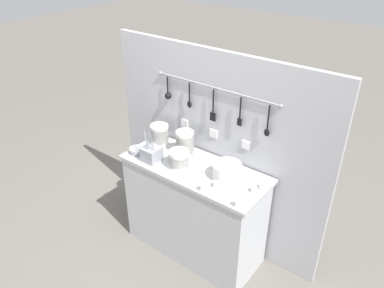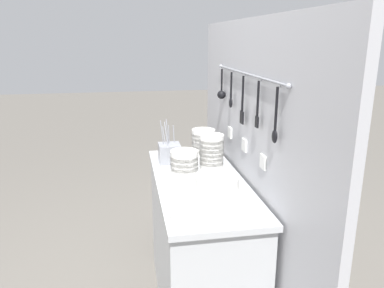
% 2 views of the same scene
% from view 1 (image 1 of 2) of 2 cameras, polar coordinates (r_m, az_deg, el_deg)
% --- Properties ---
extents(ground_plane, '(20.00, 20.00, 0.00)m').
position_cam_1_polar(ground_plane, '(3.51, 0.33, -15.37)').
color(ground_plane, '#666059').
extents(counter, '(1.20, 0.49, 0.87)m').
position_cam_1_polar(counter, '(3.21, 0.35, -9.95)').
color(counter, '#B7BABC').
rests_on(counter, ground).
extents(back_wall, '(2.00, 0.09, 1.74)m').
position_cam_1_polar(back_wall, '(3.14, 3.46, -1.16)').
color(back_wall, '#B2B2B7').
rests_on(back_wall, ground).
extents(bowl_stack_tall_left, '(0.16, 0.16, 0.14)m').
position_cam_1_polar(bowl_stack_tall_left, '(2.92, -2.02, -2.33)').
color(bowl_stack_tall_left, silver).
rests_on(bowl_stack_tall_left, counter).
extents(bowl_stack_wide_centre, '(0.16, 0.16, 0.17)m').
position_cam_1_polar(bowl_stack_wide_centre, '(3.24, -4.97, 1.48)').
color(bowl_stack_wide_centre, silver).
rests_on(bowl_stack_wide_centre, counter).
extents(bowl_stack_nested_right, '(0.15, 0.15, 0.21)m').
position_cam_1_polar(bowl_stack_nested_right, '(3.06, -1.09, 0.16)').
color(bowl_stack_nested_right, silver).
rests_on(bowl_stack_nested_right, counter).
extents(plate_stack, '(0.22, 0.22, 0.12)m').
position_cam_1_polar(plate_stack, '(2.81, 5.36, -4.14)').
color(plate_stack, silver).
rests_on(plate_stack, counter).
extents(steel_mixing_bowl, '(0.13, 0.13, 0.04)m').
position_cam_1_polar(steel_mixing_bowl, '(3.16, -8.35, -0.97)').
color(steel_mixing_bowl, '#93969E').
rests_on(steel_mixing_bowl, counter).
extents(cutlery_caddy, '(0.14, 0.14, 0.27)m').
position_cam_1_polar(cutlery_caddy, '(3.02, -6.20, -1.49)').
color(cutlery_caddy, '#93969E').
rests_on(cutlery_caddy, counter).
extents(cup_front_left, '(0.04, 0.04, 0.05)m').
position_cam_1_polar(cup_front_left, '(2.71, 9.37, -6.89)').
color(cup_front_left, silver).
rests_on(cup_front_left, counter).
extents(cup_centre, '(0.04, 0.04, 0.05)m').
position_cam_1_polar(cup_centre, '(2.75, 10.57, -6.31)').
color(cup_centre, silver).
rests_on(cup_centre, counter).
extents(cup_edge_near, '(0.04, 0.04, 0.05)m').
position_cam_1_polar(cup_edge_near, '(2.57, 6.80, -8.95)').
color(cup_edge_near, silver).
rests_on(cup_edge_near, counter).
extents(cup_back_left, '(0.04, 0.04, 0.05)m').
position_cam_1_polar(cup_back_left, '(2.73, 3.61, -6.14)').
color(cup_back_left, silver).
rests_on(cup_back_left, counter).
extents(cup_mid_row, '(0.04, 0.04, 0.05)m').
position_cam_1_polar(cup_mid_row, '(2.69, 1.53, -6.65)').
color(cup_mid_row, silver).
rests_on(cup_mid_row, counter).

